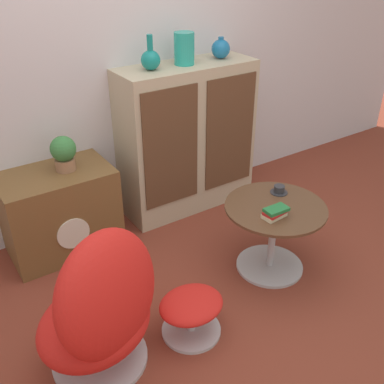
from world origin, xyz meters
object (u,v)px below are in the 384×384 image
Objects in this scene: teacup at (279,190)px; potted_plant at (64,152)px; tv_console at (60,212)px; vase_leftmost at (151,59)px; vase_inner_left at (184,48)px; book_stack at (275,213)px; sideboard at (187,139)px; egg_chair at (102,310)px; coffee_table at (273,229)px; vase_inner_right at (221,49)px; ottoman at (191,309)px.

potted_plant is at bearing 141.97° from teacup.
vase_leftmost is at bearing 2.61° from tv_console.
vase_inner_left is 1.42× the size of book_stack.
vase_inner_left is at bearing 167.74° from sideboard.
sideboard is 1.37× the size of egg_chair.
egg_chair is at bearing -136.99° from vase_inner_left.
vase_leftmost reaches higher than coffee_table.
vase_leftmost reaches higher than potted_plant.
vase_inner_left is 0.94× the size of potted_plant.
sideboard is 1.07m from tv_console.
coffee_table is 4.12× the size of vase_inner_right.
coffee_table is at bearing -74.37° from vase_leftmost.
vase_leftmost reaches higher than book_stack.
ottoman is 1.86m from vase_inner_right.
sideboard is at bearing 89.73° from coffee_table.
vase_leftmost is at bearing 179.21° from sideboard.
coffee_table is at bearing -139.41° from teacup.
potted_plant is (-0.95, 0.95, 0.41)m from coffee_table.
vase_inner_right is (0.31, 0.00, -0.04)m from vase_inner_left.
egg_chair reaches higher than potted_plant.
sideboard is 5.19× the size of vase_inner_left.
vase_inner_right is at bearing 0.00° from vase_inner_left.
tv_console is at bearing 132.24° from book_stack.
vase_inner_right is 1.13m from teacup.
teacup is 0.29m from book_stack.
book_stack is (-0.09, -0.09, 0.20)m from coffee_table.
tv_console is 1.60m from vase_inner_right.
coffee_table is 4.11× the size of book_stack.
tv_console is 0.87× the size of egg_chair.
ottoman is at bearing -6.49° from egg_chair.
egg_chair reaches higher than ottoman.
vase_inner_left is 1.15m from teacup.
teacup is at bearing 40.59° from coffee_table.
ottoman is (0.30, -1.13, -0.13)m from tv_console.
egg_chair is at bearing -143.54° from vase_inner_right.
tv_console is 1.38m from vase_inner_left.
sideboard is at bearing 57.51° from ottoman.
tv_console is 4.73× the size of book_stack.
vase_leftmost is 1.50× the size of book_stack.
tv_console is 3.15× the size of vase_leftmost.
vase_inner_left is 1.30m from book_stack.
coffee_table is 2.72× the size of potted_plant.
sideboard is 4.92× the size of vase_leftmost.
vase_leftmost is 0.99× the size of potted_plant.
vase_inner_left reaches higher than vase_inner_right.
ottoman is 2.35× the size of vase_inner_right.
vase_inner_right is (0.57, -0.00, -0.00)m from vase_leftmost.
vase_leftmost is at bearing 105.63° from coffee_table.
teacup is at bearing -65.14° from vase_leftmost.
book_stack is at bearing -50.43° from potted_plant.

